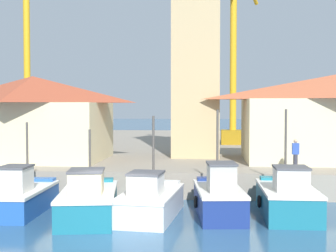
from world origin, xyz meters
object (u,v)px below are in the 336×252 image
Objects in this scene: fishing_boat_left_inner at (88,201)px; clock_tower at (196,25)px; fishing_boat_mid_right at (287,198)px; fishing_boat_mid_left at (150,201)px; warehouse_left at (33,117)px; fishing_boat_center at (219,197)px; port_crane_far at (234,74)px; port_crane_near at (27,59)px; fishing_boat_left_outer at (22,196)px; dock_worker_near_tower at (295,154)px.

fishing_boat_left_inner is 0.29× the size of clock_tower.
clock_tower reaches higher than fishing_boat_mid_right.
warehouse_left reaches higher than fishing_boat_mid_left.
fishing_boat_mid_right is at bearing 3.24° from fishing_boat_center.
port_crane_far is (-1.12, 21.03, 6.51)m from fishing_boat_mid_right.
fishing_boat_mid_left is 25.68m from port_crane_near.
fishing_boat_left_outer is at bearing -71.97° from warehouse_left.
warehouse_left is at bearing 149.71° from fishing_boat_mid_right.
port_crane_far is at bearing 45.36° from warehouse_left.
fishing_boat_mid_left is at bearing -3.70° from fishing_boat_left_outer.
fishing_boat_mid_left reaches higher than fishing_boat_left_inner.
fishing_boat_mid_left is 0.27× the size of clock_tower.
port_crane_far is (17.77, 1.16, -1.30)m from port_crane_near.
fishing_boat_left_outer is 8.34m from fishing_boat_center.
fishing_boat_mid_left is 1.05× the size of fishing_boat_center.
fishing_boat_left_inner is 10.66m from dock_worker_near_tower.
fishing_boat_mid_left is 2.85m from fishing_boat_center.
clock_tower is at bearing 96.65° from fishing_boat_center.
port_crane_near reaches higher than fishing_boat_mid_left.
fishing_boat_left_outer is 3.18m from fishing_boat_left_inner.
port_crane_near is (-14.81, 9.15, -1.19)m from clock_tower.
fishing_boat_mid_right is 0.26× the size of port_crane_far.
port_crane_far is at bearing 97.43° from dock_worker_near_tower.
fishing_boat_mid_left is 14.63m from clock_tower.
clock_tower is 0.93× the size of port_crane_near.
fishing_boat_mid_right reaches higher than fishing_boat_center.
fishing_boat_mid_left is (2.45, 0.43, -0.05)m from fishing_boat_left_inner.
warehouse_left is at bearing 165.44° from dock_worker_near_tower.
fishing_boat_left_outer is 0.26× the size of clock_tower.
warehouse_left is at bearing 143.26° from fishing_boat_center.
fishing_boat_mid_right is 0.25× the size of clock_tower.
fishing_boat_left_inner is 1.13× the size of fishing_boat_center.
fishing_boat_mid_left is 23.10m from port_crane_far.
fishing_boat_mid_right is at bearing 6.53° from fishing_boat_mid_left.
warehouse_left is at bearing -165.09° from clock_tower.
port_crane_near is (-5.01, 11.77, 4.69)m from warehouse_left.
fishing_boat_left_inner is 11.32m from warehouse_left.
fishing_boat_mid_right is 2.75× the size of dock_worker_near_tower.
fishing_boat_center is at bearing -83.35° from clock_tower.
fishing_boat_mid_left is 12.46m from warehouse_left.
port_crane_near reaches higher than dock_worker_near_tower.
port_crane_near is at bearing 117.31° from fishing_boat_left_inner.
fishing_boat_mid_right is 0.50× the size of warehouse_left.
fishing_boat_mid_left is 8.40m from dock_worker_near_tower.
warehouse_left is at bearing -134.64° from port_crane_far.
fishing_boat_mid_left is at bearing -101.73° from port_crane_far.
fishing_boat_left_inner is 1.08× the size of fishing_boat_mid_left.
warehouse_left is 13.62m from port_crane_near.
fishing_boat_mid_right is 4.57m from dock_worker_near_tower.
warehouse_left is 5.55× the size of dock_worker_near_tower.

